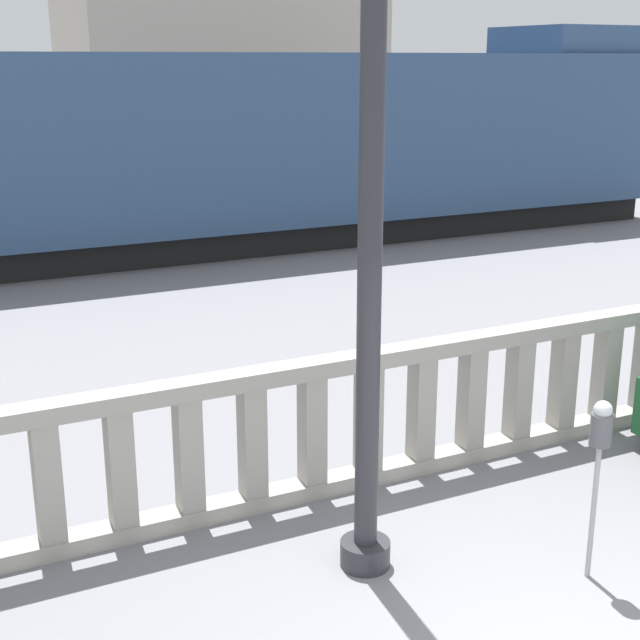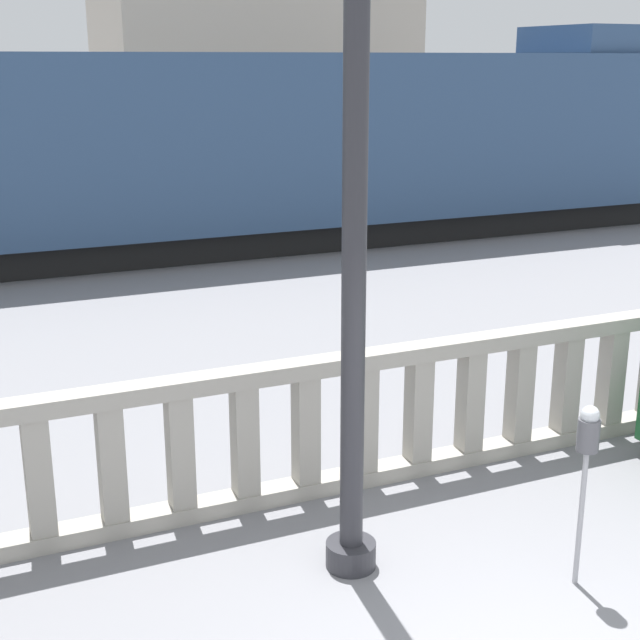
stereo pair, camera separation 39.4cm
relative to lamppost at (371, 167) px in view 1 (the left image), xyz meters
The scene contains 4 objects.
balustrade 2.71m from the lamppost, 70.92° to the left, with size 14.75×0.24×1.25m.
lamppost is the anchor object (origin of this frame).
parking_meter 2.53m from the lamppost, 31.58° to the right, with size 0.16×0.16×1.40m.
train_near 11.71m from the lamppost, 87.32° to the left, with size 26.32×2.97×4.42m.
Camera 1 is at (-3.38, -3.17, 3.71)m, focal length 50.00 mm.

